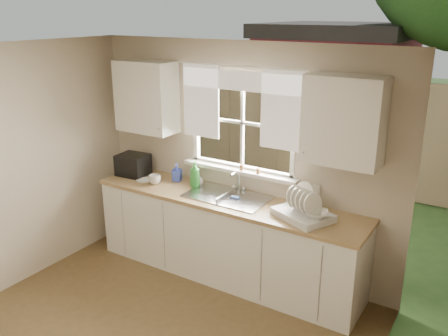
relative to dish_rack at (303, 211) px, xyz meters
The scene contains 19 objects.
room_walls 1.95m from the dish_rack, 117.37° to the right, with size 3.62×4.02×2.50m.
ceiling 2.41m from the dish_rack, 118.28° to the right, with size 3.60×4.00×0.02m, color silver.
window 1.08m from the dish_rack, 158.24° to the left, with size 1.38×0.16×1.06m.
curtains 1.34m from the dish_rack, 161.17° to the left, with size 1.50×0.03×0.81m.
base_cabinets 1.04m from the dish_rack, behind, with size 3.00×0.62×0.87m, color white.
countertop 0.89m from the dish_rack, behind, with size 3.04×0.65×0.04m, color #9E7E4F.
upper_cabinet_left 2.22m from the dish_rack, behind, with size 0.70×0.33×0.80m, color white.
upper_cabinet_right 0.93m from the dish_rack, 33.99° to the left, with size 0.70×0.33×0.80m, color white.
wall_outlet 0.35m from the dish_rack, 91.08° to the left, with size 0.08×0.01×0.12m, color beige.
sill_jars 0.83m from the dish_rack, 158.58° to the left, with size 0.24×0.04×0.06m.
sink 0.90m from the dish_rack, behind, with size 0.88×0.52×0.40m.
dish_rack is the anchor object (origin of this frame).
bowl 0.16m from the dish_rack, 20.60° to the right, with size 0.23×0.23×0.06m, color silver.
soap_bottle_a 1.35m from the dish_rack, behind, with size 0.11×0.11×0.29m, color #2E8D32.
soap_bottle_b 1.65m from the dish_rack, behind, with size 0.09×0.10×0.21m, color #3246BC.
soap_bottle_c 1.36m from the dish_rack, behind, with size 0.11×0.11×0.15m, color beige.
saucer 1.97m from the dish_rack, behind, with size 0.18×0.18×0.01m, color beige.
cup 1.79m from the dish_rack, behind, with size 0.14×0.14×0.11m, color beige.
black_appliance 2.21m from the dish_rack, behind, with size 0.34×0.30×0.25m, color black.
Camera 1 is at (2.44, -2.24, 2.79)m, focal length 38.00 mm.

